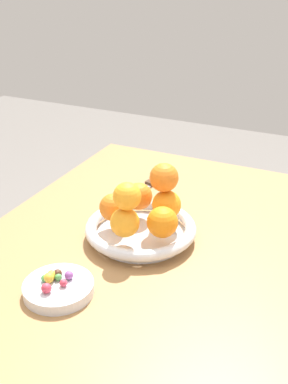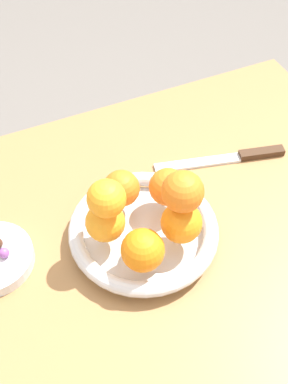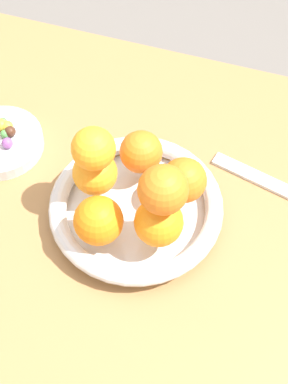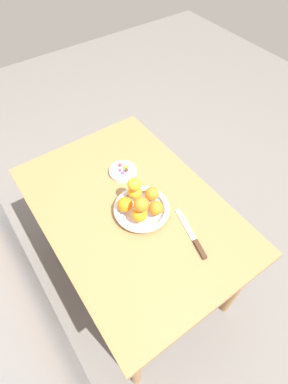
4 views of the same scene
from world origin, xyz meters
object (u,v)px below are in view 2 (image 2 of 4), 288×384
Objects in this scene: candy_ball_7 at (4,253)px; knife at (232,158)px; orange_1 at (168,187)px; orange_4 at (143,250)px; fruit_bowl at (143,231)px; orange_2 at (121,188)px; dining_table at (126,286)px; orange_5 at (106,199)px; orange_0 at (181,223)px; orange_6 at (183,192)px; orange_3 at (105,222)px.

candy_ball_7 is 0.07× the size of knife.
orange_1 is 0.13m from orange_4.
orange_2 is (0.01, -0.06, 0.05)m from fruit_bowl.
orange_5 is (0.01, -0.03, 0.22)m from dining_table.
orange_0 is 0.29m from candy_ball_7.
dining_table is at bearing -66.75° from orange_4.
orange_2 is (-0.03, -0.09, 0.16)m from dining_table.
fruit_bowl reaches higher than dining_table.
orange_1 is 0.08m from orange_2.
orange_2 is at bearing -58.19° from orange_6.
candy_ball_7 is at bearing -29.93° from orange_4.
orange_1 is 3.72× the size of candy_ball_7.
orange_0 reaches higher than candy_ball_7.
orange_2 is 0.13m from orange_6.
dining_table is at bearing 157.51° from candy_ball_7.
orange_3 is 0.32m from knife.
orange_2 is 0.93× the size of orange_4.
orange_0 is at bearing 137.18° from fruit_bowl.
candy_ball_7 is (0.27, -0.09, -0.04)m from orange_0.
knife reaches higher than dining_table.
candy_ball_7 is (0.17, -0.04, -0.10)m from orange_5.
candy_ball_7 is at bearing -14.60° from orange_5.
orange_1 is at bearing -168.06° from orange_3.
orange_2 is 0.98× the size of orange_3.
dining_table is 16.27× the size of orange_4.
knife is at bearing -147.74° from orange_4.
orange_6 is at bearing 144.21° from fruit_bowl.
orange_0 is 0.99× the size of orange_4.
orange_2 is at bearing -60.96° from orange_0.
knife is at bearing -143.80° from orange_6.
orange_5 is at bearing 132.65° from orange_3.
knife is (-0.28, -0.13, 0.09)m from dining_table.
candy_ball_7 is at bearing -22.49° from dining_table.
orange_4 is (0.09, 0.10, 0.00)m from orange_1.
orange_4 reaches higher than candy_ball_7.
knife is at bearing -156.56° from fruit_bowl.
orange_0 is 0.08m from orange_4.
orange_4 is at bearing 65.18° from fruit_bowl.
orange_5 is (0.06, -0.00, 0.11)m from fruit_bowl.
orange_3 is (0.11, -0.05, -0.00)m from orange_0.
orange_4 is (0.02, 0.13, 0.00)m from orange_2.
orange_5 is at bearing -23.70° from orange_0.
orange_5 is 3.43× the size of candy_ball_7.
orange_1 is at bearing -99.62° from orange_6.
fruit_bowl is 0.98× the size of knife.
dining_table is at bearing 114.58° from orange_3.
orange_2 reaches higher than dining_table.
fruit_bowl is 0.09m from orange_4.
fruit_bowl is 0.26m from knife.
dining_table is 4.27× the size of knife.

